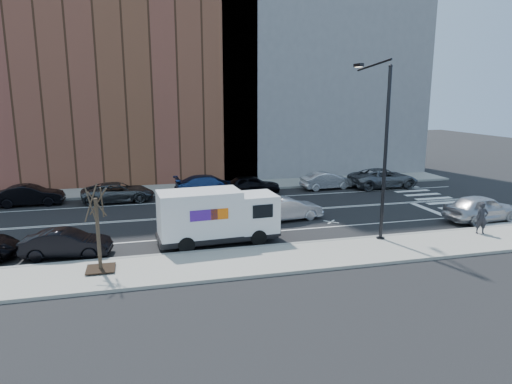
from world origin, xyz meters
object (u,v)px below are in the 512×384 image
fedex_van (217,216)px  driving_sedan (288,209)px  pedestrian (482,218)px  near_parked_front (481,208)px  far_parked_b (30,195)px

fedex_van → driving_sedan: size_ratio=1.48×
fedex_van → pedestrian: size_ratio=3.65×
fedex_van → driving_sedan: fedex_van is taller
pedestrian → driving_sedan: bearing=168.4°
near_parked_front → far_parked_b: bearing=62.1°
fedex_van → far_parked_b: 16.08m
driving_sedan → near_parked_front: size_ratio=0.89×
fedex_van → near_parked_front: fedex_van is taller
driving_sedan → pedestrian: pedestrian is taller
driving_sedan → near_parked_front: (11.37, -3.20, 0.11)m
pedestrian → near_parked_front: bearing=70.2°
far_parked_b → driving_sedan: far_parked_b is taller
far_parked_b → near_parked_front: near_parked_front is taller
fedex_van → far_parked_b: (-11.22, 11.50, -0.76)m
near_parked_front → pedestrian: 3.41m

